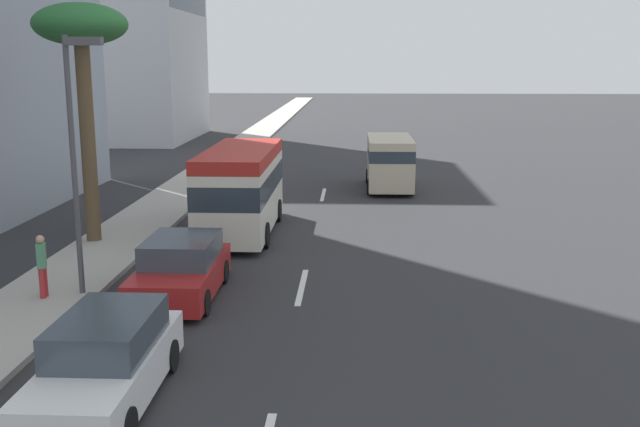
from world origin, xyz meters
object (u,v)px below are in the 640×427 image
pedestrian_near_lamp (42,264)px  palm_tree (81,38)px  car_second (181,269)px  street_lamp (76,137)px  van_third (390,160)px  car_lead (106,362)px  minibus_fourth (241,187)px

pedestrian_near_lamp → palm_tree: palm_tree is taller
car_second → street_lamp: size_ratio=0.66×
van_third → street_lamp: 18.94m
car_lead → street_lamp: bearing=-156.7°
car_lead → van_third: bearing=164.9°
car_second → van_third: size_ratio=0.83×
car_lead → street_lamp: size_ratio=0.71×
van_third → pedestrian_near_lamp: bearing=151.1°
car_lead → car_second: bearing=-179.4°
van_third → pedestrian_near_lamp: size_ratio=3.19×
car_second → minibus_fourth: (7.13, -0.49, 0.92)m
car_second → pedestrian_near_lamp: pedestrian_near_lamp is taller
van_third → street_lamp: size_ratio=0.79×
car_lead → car_second: size_ratio=1.08×
car_second → street_lamp: 4.19m
minibus_fourth → pedestrian_near_lamp: bearing=-26.2°
palm_tree → pedestrian_near_lamp: bearing=-172.0°
pedestrian_near_lamp → car_lead: bearing=13.0°
car_lead → pedestrian_near_lamp: pedestrian_near_lamp is taller
car_second → pedestrian_near_lamp: size_ratio=2.65×
pedestrian_near_lamp → street_lamp: 3.29m
car_lead → minibus_fourth: (13.09, -0.43, 0.90)m
palm_tree → street_lamp: bearing=-162.3°
car_lead → palm_tree: size_ratio=0.60×
minibus_fourth → pedestrian_near_lamp: (-7.77, 3.83, -0.62)m
car_second → street_lamp: (-0.24, 2.41, 3.42)m
car_second → van_third: (16.45, -6.10, 0.67)m
car_second → pedestrian_near_lamp: 3.42m
minibus_fourth → palm_tree: size_ratio=0.91×
van_third → pedestrian_near_lamp: (-17.09, 9.45, -0.37)m
minibus_fourth → street_lamp: (-7.37, 2.89, 2.51)m
palm_tree → minibus_fourth: bearing=-68.9°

